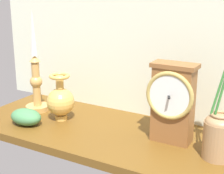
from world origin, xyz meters
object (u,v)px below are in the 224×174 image
object	(u,v)px
candlestick_tall_left	(36,79)
mantel_clock	(172,102)
brass_vase_jar	(220,129)
brass_vase_bulbous	(60,100)

from	to	relation	value
candlestick_tall_left	mantel_clock	bearing A→B (deg)	-0.95
candlestick_tall_left	brass_vase_jar	size ratio (longest dim) A/B	0.97
brass_vase_bulbous	candlestick_tall_left	bearing A→B (deg)	165.68
brass_vase_bulbous	mantel_clock	bearing A→B (deg)	3.70
candlestick_tall_left	brass_vase_bulbous	bearing A→B (deg)	-14.32
mantel_clock	candlestick_tall_left	bearing A→B (deg)	179.05
mantel_clock	candlestick_tall_left	distance (cm)	49.83
brass_vase_jar	mantel_clock	bearing A→B (deg)	167.11
mantel_clock	brass_vase_jar	size ratio (longest dim) A/B	0.63
mantel_clock	brass_vase_bulbous	bearing A→B (deg)	-176.30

